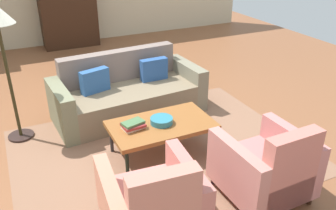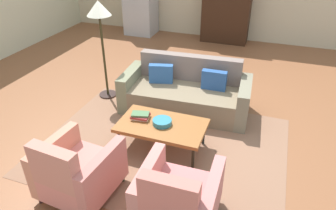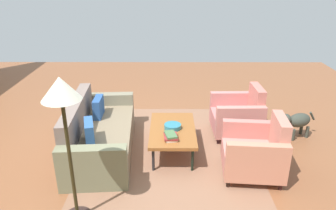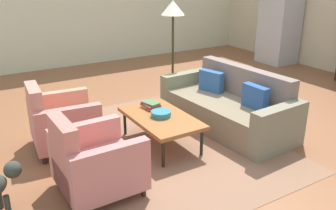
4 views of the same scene
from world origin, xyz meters
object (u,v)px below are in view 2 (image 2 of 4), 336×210
at_px(couch, 186,93).
at_px(floor_lamp, 100,18).
at_px(armchair_left, 76,173).
at_px(armchair_right, 177,201).
at_px(book_stack, 140,116).
at_px(refrigerator, 140,0).
at_px(coffee_table, 162,126).
at_px(cabinet, 227,7).
at_px(fruit_bowl, 162,122).

xyz_separation_m(couch, floor_lamp, (-1.49, -0.07, 1.16)).
relative_size(armchair_left, armchair_right, 1.00).
distance_m(armchair_right, book_stack, 1.52).
bearing_deg(refrigerator, coffee_table, -63.05).
bearing_deg(cabinet, book_stack, -93.38).
relative_size(book_stack, cabinet, 0.15).
relative_size(coffee_table, armchair_left, 1.36).
xyz_separation_m(armchair_right, floor_lamp, (-2.10, 2.29, 1.10)).
xyz_separation_m(couch, armchair_left, (-0.60, -2.35, 0.06)).
height_order(couch, book_stack, couch).
bearing_deg(armchair_left, fruit_bowl, 67.32).
bearing_deg(refrigerator, book_stack, -66.19).
bearing_deg(book_stack, armchair_left, -102.80).
distance_m(coffee_table, cabinet, 4.89).
bearing_deg(floor_lamp, book_stack, -43.04).
distance_m(book_stack, refrigerator, 5.19).
distance_m(armchair_right, cabinet, 6.09).
xyz_separation_m(armchair_right, fruit_bowl, (-0.60, 1.17, 0.10)).
bearing_deg(floor_lamp, armchair_right, -47.43).
xyz_separation_m(fruit_bowl, refrigerator, (-2.42, 4.76, 0.48)).
relative_size(coffee_table, armchair_right, 1.36).
distance_m(coffee_table, book_stack, 0.34).
bearing_deg(armchair_left, armchair_right, 4.91).
height_order(fruit_bowl, cabinet, cabinet).
height_order(armchair_left, armchair_right, same).
height_order(coffee_table, armchair_left, armchair_left).
xyz_separation_m(fruit_bowl, book_stack, (-0.34, 0.03, 0.01)).
bearing_deg(floor_lamp, coffee_table, -36.76).
relative_size(cabinet, floor_lamp, 1.05).
distance_m(fruit_bowl, floor_lamp, 2.12).
bearing_deg(fruit_bowl, armchair_left, -117.59).
relative_size(coffee_table, fruit_bowl, 4.58).
xyz_separation_m(coffee_table, fruit_bowl, (0.00, 0.00, 0.07)).
bearing_deg(armchair_right, armchair_left, 178.83).
distance_m(cabinet, floor_lamp, 4.05).
xyz_separation_m(armchair_right, cabinet, (-0.65, 6.03, 0.56)).
relative_size(armchair_right, refrigerator, 0.48).
height_order(armchair_right, fruit_bowl, armchair_right).
bearing_deg(floor_lamp, fruit_bowl, -36.70).
height_order(coffee_table, cabinet, cabinet).
relative_size(book_stack, floor_lamp, 0.16).
bearing_deg(fruit_bowl, floor_lamp, 143.30).
distance_m(coffee_table, armchair_left, 1.31).
bearing_deg(coffee_table, couch, 90.27).
height_order(cabinet, floor_lamp, cabinet).
height_order(couch, armchair_right, armchair_right).
bearing_deg(book_stack, fruit_bowl, -5.39).
bearing_deg(fruit_bowl, refrigerator, 116.98).
bearing_deg(floor_lamp, couch, 2.56).
bearing_deg(coffee_table, cabinet, 90.57).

